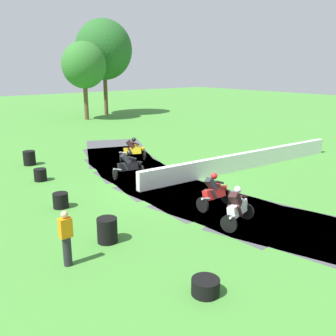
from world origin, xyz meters
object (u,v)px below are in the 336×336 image
tire_stack_extra_a (206,287)px  tire_stack_mid_b (61,200)px  motorcycle_chase_black (129,165)px  tire_stack_near (29,158)px  motorcycle_lead_yellow (133,150)px  tire_stack_mid_a (40,175)px  track_marshal (66,238)px  motorcycle_trailing_red (215,191)px  motorcycle_fourth_white (238,207)px  tire_stack_far (107,230)px

tire_stack_extra_a → tire_stack_mid_b: bearing=92.1°
motorcycle_chase_black → tire_stack_near: motorcycle_chase_black is taller
tire_stack_extra_a → motorcycle_lead_yellow: bearing=62.9°
tire_stack_mid_a → track_marshal: track_marshal is taller
motorcycle_trailing_red → motorcycle_fourth_white: size_ratio=1.00×
motorcycle_chase_black → motorcycle_trailing_red: size_ratio=1.02×
motorcycle_lead_yellow → tire_stack_extra_a: bearing=-117.1°
tire_stack_mid_b → track_marshal: track_marshal is taller
motorcycle_trailing_red → tire_stack_extra_a: 6.00m
motorcycle_chase_black → motorcycle_trailing_red: bearing=-86.2°
tire_stack_near → tire_stack_mid_b: size_ratio=1.33×
motorcycle_trailing_red → tire_stack_mid_a: 8.81m
tire_stack_mid_b → tire_stack_far: bearing=-91.7°
motorcycle_trailing_red → tire_stack_far: 4.88m
motorcycle_chase_black → motorcycle_fourth_white: size_ratio=1.02×
motorcycle_trailing_red → tire_stack_near: (-3.34, 11.18, -0.25)m
tire_stack_far → tire_stack_near: bearing=82.2°
tire_stack_far → tire_stack_extra_a: bearing=-84.3°
motorcycle_trailing_red → tire_stack_mid_b: 6.10m
motorcycle_lead_yellow → tire_stack_extra_a: 13.83m
motorcycle_chase_black → track_marshal: size_ratio=1.05×
tire_stack_mid_a → tire_stack_extra_a: bearing=-92.2°
motorcycle_chase_black → motorcycle_fourth_white: (-0.25, -7.22, 0.01)m
motorcycle_trailing_red → tire_stack_far: bearing=179.7°
motorcycle_trailing_red → tire_stack_near: size_ratio=2.10×
tire_stack_mid_a → tire_stack_mid_b: same height
tire_stack_near → track_marshal: size_ratio=0.49×
motorcycle_chase_black → tire_stack_near: bearing=117.7°
motorcycle_trailing_red → tire_stack_mid_b: motorcycle_trailing_red is taller
motorcycle_trailing_red → motorcycle_fourth_white: motorcycle_fourth_white is taller
motorcycle_fourth_white → tire_stack_extra_a: motorcycle_fourth_white is taller
motorcycle_lead_yellow → tire_stack_far: 10.67m
motorcycle_trailing_red → tire_stack_far: motorcycle_trailing_red is taller
tire_stack_near → tire_stack_mid_a: bearing=-101.4°
tire_stack_extra_a → motorcycle_fourth_white: bearing=30.6°
tire_stack_extra_a → tire_stack_near: bearing=85.7°
tire_stack_near → tire_stack_mid_b: bearing=-100.9°
motorcycle_lead_yellow → tire_stack_mid_a: bearing=-175.0°
motorcycle_lead_yellow → motorcycle_fourth_white: motorcycle_fourth_white is taller
motorcycle_fourth_white → tire_stack_mid_a: bearing=109.6°
motorcycle_chase_black → tire_stack_far: motorcycle_chase_black is taller
motorcycle_trailing_red → tire_stack_far: (-4.87, 0.03, -0.25)m
motorcycle_trailing_red → track_marshal: (-6.48, -0.53, 0.17)m
motorcycle_trailing_red → tire_stack_extra_a: size_ratio=2.38×
motorcycle_fourth_white → tire_stack_near: motorcycle_fourth_white is taller
motorcycle_trailing_red → tire_stack_mid_a: (-4.02, 7.83, -0.35)m
motorcycle_lead_yellow → track_marshal: 12.15m
motorcycle_fourth_white → tire_stack_mid_b: (-4.14, 5.49, -0.36)m
motorcycle_chase_black → tire_stack_far: bearing=-129.4°
motorcycle_trailing_red → tire_stack_mid_b: bearing=141.4°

